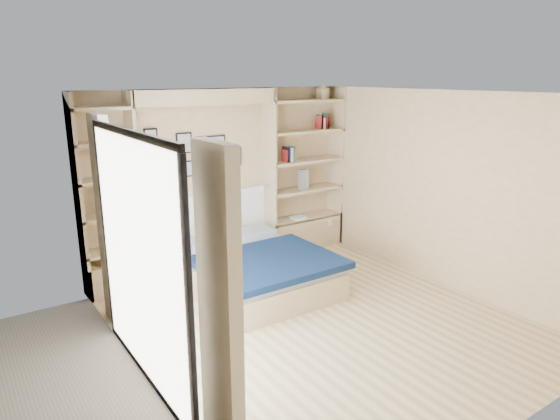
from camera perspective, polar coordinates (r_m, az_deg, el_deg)
ground at (r=5.77m, az=4.38°, el=-12.49°), size 4.50×4.50×0.00m
room_shell at (r=6.38m, az=-6.70°, el=0.58°), size 4.50×4.50×4.50m
bed at (r=6.49m, az=-2.90°, el=-6.63°), size 1.63×2.06×1.07m
photo_gallery at (r=6.86m, az=-10.08°, el=5.99°), size 1.48×0.02×0.82m
reading_lamps at (r=6.83m, az=-7.95°, el=1.72°), size 1.92×0.12×0.15m
shelf_decor at (r=7.48m, az=1.26°, el=7.61°), size 3.47×0.23×2.03m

